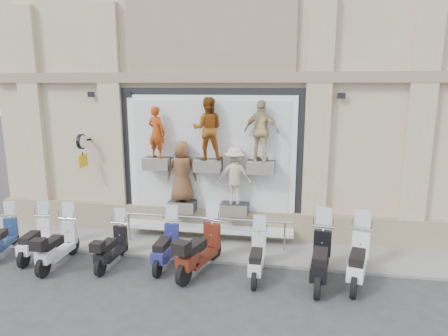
% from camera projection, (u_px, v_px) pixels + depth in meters
% --- Properties ---
extents(ground, '(90.00, 90.00, 0.00)m').
position_uv_depth(ground, '(186.00, 280.00, 9.70)').
color(ground, '#2F2F31').
rests_on(ground, ground).
extents(sidewalk, '(16.00, 2.20, 0.08)m').
position_uv_depth(sidewalk, '(205.00, 245.00, 11.71)').
color(sidewalk, gray).
rests_on(sidewalk, ground).
extents(building, '(14.00, 8.60, 12.00)m').
position_uv_depth(building, '(232.00, 48.00, 15.20)').
color(building, '#CAB793').
rests_on(building, ground).
extents(shop_vitrine, '(5.60, 0.84, 4.30)m').
position_uv_depth(shop_vitrine, '(212.00, 161.00, 11.82)').
color(shop_vitrine, black).
rests_on(shop_vitrine, ground).
extents(guard_rail, '(5.06, 0.10, 0.93)m').
position_uv_depth(guard_rail, '(204.00, 232.00, 11.53)').
color(guard_rail, '#9EA0A5').
rests_on(guard_rail, ground).
extents(clock_sign_bracket, '(0.10, 0.80, 1.02)m').
position_uv_depth(clock_sign_bracket, '(82.00, 146.00, 12.16)').
color(clock_sign_bracket, black).
rests_on(clock_sign_bracket, ground).
extents(scooter_a, '(0.89, 1.76, 1.37)m').
position_uv_depth(scooter_a, '(2.00, 231.00, 11.03)').
color(scooter_a, navy).
rests_on(scooter_a, ground).
extents(scooter_b, '(0.71, 1.80, 1.42)m').
position_uv_depth(scooter_b, '(35.00, 233.00, 10.83)').
color(scooter_b, silver).
rests_on(scooter_b, ground).
extents(scooter_c, '(0.56, 1.89, 1.53)m').
position_uv_depth(scooter_c, '(57.00, 237.00, 10.35)').
color(scooter_c, '#AEB4BC').
rests_on(scooter_c, ground).
extents(scooter_d, '(0.56, 1.72, 1.38)m').
position_uv_depth(scooter_d, '(111.00, 240.00, 10.36)').
color(scooter_d, black).
rests_on(scooter_d, ground).
extents(scooter_e, '(0.54, 1.81, 1.47)m').
position_uv_depth(scooter_e, '(165.00, 239.00, 10.33)').
color(scooter_e, navy).
rests_on(scooter_e, ground).
extents(scooter_f, '(1.19, 2.16, 1.69)m').
position_uv_depth(scooter_f, '(200.00, 241.00, 9.93)').
color(scooter_f, '#4F190D').
rests_on(scooter_f, ground).
extents(scooter_g, '(0.51, 1.74, 1.41)m').
position_uv_depth(scooter_g, '(257.00, 250.00, 9.72)').
color(scooter_g, silver).
rests_on(scooter_g, ground).
extents(scooter_h, '(0.85, 2.12, 1.68)m').
position_uv_depth(scooter_h, '(321.00, 250.00, 9.40)').
color(scooter_h, black).
rests_on(scooter_h, ground).
extents(scooter_i, '(1.03, 2.09, 1.63)m').
position_uv_depth(scooter_i, '(359.00, 251.00, 9.39)').
color(scooter_i, silver).
rests_on(scooter_i, ground).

